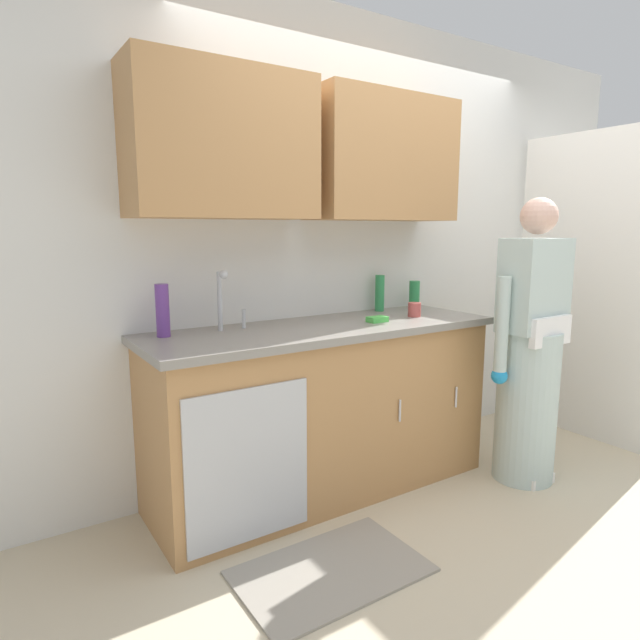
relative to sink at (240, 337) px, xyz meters
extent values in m
plane|color=beige|center=(1.04, -0.71, -0.93)|extent=(9.00, 9.00, 0.00)
cube|color=silver|center=(1.04, 0.34, 0.42)|extent=(4.80, 0.10, 2.70)
cube|color=#B27F4C|center=(-0.01, 0.12, 0.92)|extent=(0.91, 0.34, 0.70)
cube|color=#B27F4C|center=(0.98, 0.12, 0.92)|extent=(0.91, 0.34, 0.70)
cube|color=silver|center=(2.49, -0.31, 0.12)|extent=(0.04, 1.10, 2.10)
cube|color=#B27F4C|center=(0.49, -0.01, -0.48)|extent=(1.90, 0.60, 0.90)
cube|color=#B7BABF|center=(-0.11, -0.31, -0.52)|extent=(0.60, 0.01, 0.72)
cylinder|color=silver|center=(0.77, -0.32, -0.43)|extent=(0.01, 0.01, 0.12)
cylinder|color=silver|center=(1.20, -0.32, -0.43)|extent=(0.01, 0.01, 0.12)
cube|color=gray|center=(0.49, -0.01, -0.01)|extent=(1.96, 0.66, 0.04)
cube|color=#B7BABF|center=(0.00, -0.01, -0.01)|extent=(0.50, 0.36, 0.03)
cylinder|color=#B7BABF|center=(-0.04, 0.14, 0.16)|extent=(0.02, 0.02, 0.30)
sphere|color=#B7BABF|center=(-0.04, 0.08, 0.30)|extent=(0.04, 0.04, 0.04)
cylinder|color=#B7BABF|center=(0.09, 0.14, 0.06)|extent=(0.02, 0.02, 0.10)
cube|color=white|center=(1.55, -0.56, -0.90)|extent=(0.20, 0.26, 0.06)
cylinder|color=#B2C6C1|center=(1.55, -0.54, -0.49)|extent=(0.34, 0.34, 0.88)
cube|color=#B2C6C1|center=(1.55, -0.54, 0.21)|extent=(0.38, 0.22, 0.52)
sphere|color=#DBAB97|center=(1.55, -0.54, 0.59)|extent=(0.20, 0.20, 0.20)
cube|color=white|center=(1.55, -0.66, -0.03)|extent=(0.32, 0.04, 0.16)
cylinder|color=#B2C6C1|center=(1.32, -0.52, 0.00)|extent=(0.07, 0.07, 0.55)
sphere|color=#1E8CCC|center=(1.32, -0.52, -0.28)|extent=(0.09, 0.09, 0.09)
cylinder|color=#B2C6C1|center=(1.78, -0.52, 0.00)|extent=(0.07, 0.07, 0.55)
sphere|color=#1E8CCC|center=(1.78, -0.52, -0.28)|extent=(0.09, 0.09, 0.09)
cube|color=gray|center=(0.10, -0.66, -0.92)|extent=(0.80, 0.50, 0.01)
cylinder|color=#2D8C4C|center=(1.32, 0.18, 0.10)|extent=(0.07, 0.07, 0.18)
cylinder|color=#66388C|center=(-0.33, 0.15, 0.14)|extent=(0.06, 0.06, 0.25)
cylinder|color=#2D8C4C|center=(1.06, 0.22, 0.13)|extent=(0.06, 0.06, 0.23)
cylinder|color=#B24C47|center=(1.10, -0.06, 0.06)|extent=(0.08, 0.08, 0.08)
cube|color=#4CBF4C|center=(0.79, -0.09, 0.03)|extent=(0.11, 0.07, 0.03)
camera|label=1|loc=(-1.08, -2.37, 0.52)|focal=30.11mm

